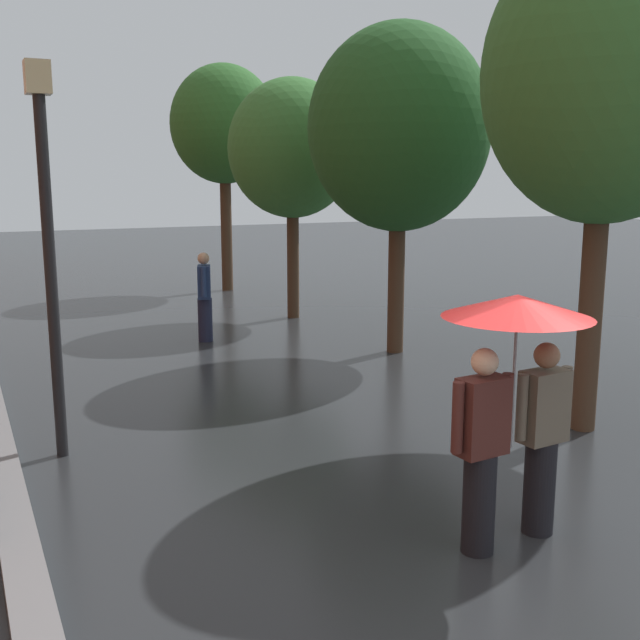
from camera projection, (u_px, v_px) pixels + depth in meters
The scene contains 8 objects.
ground_plane at pixel (487, 566), 5.77m from camera, with size 80.00×80.00×0.00m, color #26282B.
street_tree_0 at pixel (606, 76), 8.16m from camera, with size 2.70×2.70×5.65m.
street_tree_1 at pixel (399, 129), 12.16m from camera, with size 2.97×2.97×5.36m.
street_tree_2 at pixel (292, 149), 15.33m from camera, with size 2.63×2.63×4.91m.
street_tree_3 at pixel (224, 125), 19.05m from camera, with size 2.71×2.71×5.73m.
couple_under_umbrella at pixel (515, 376), 5.91m from camera, with size 1.25×1.17×2.04m.
street_lamp_post at pixel (48, 232), 7.62m from camera, with size 0.24×0.24×4.04m.
pedestrian_walking_midground at pixel (205, 296), 13.51m from camera, with size 0.34×0.56×1.61m.
Camera 1 is at (-3.48, -4.21, 2.93)m, focal length 42.31 mm.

